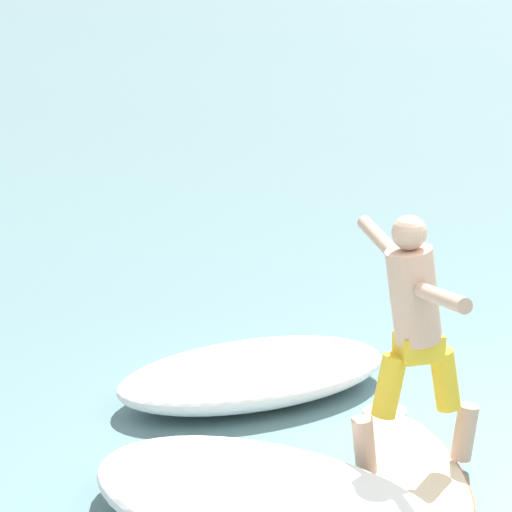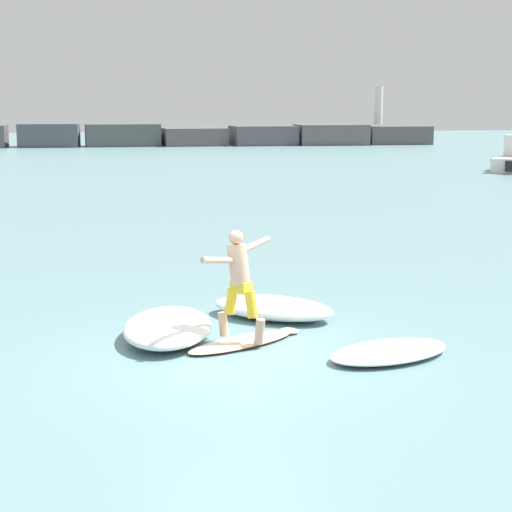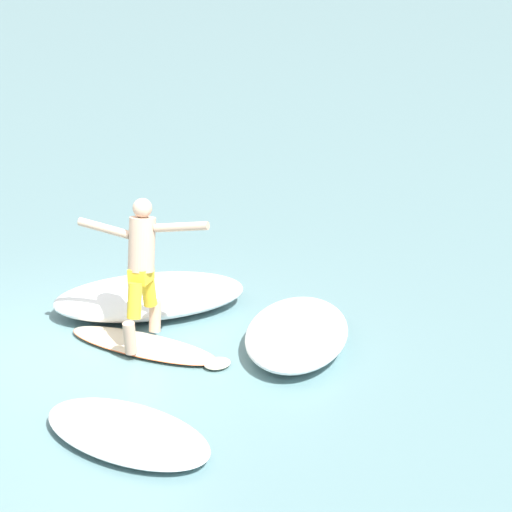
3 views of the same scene
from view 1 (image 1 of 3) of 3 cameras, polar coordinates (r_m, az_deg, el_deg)
ground_plane at (r=7.32m, az=11.38°, el=-11.58°), size 200.00×200.00×0.00m
surfboard at (r=7.62m, az=7.39°, el=-9.90°), size 1.95×1.48×0.21m
surfer at (r=7.22m, az=7.46°, el=-3.20°), size 1.15×1.09×1.59m
wave_foam_at_tail at (r=6.86m, az=0.47°, el=-11.57°), size 1.62×2.42×0.34m
wave_foam_beside at (r=8.70m, az=-0.10°, el=-5.56°), size 2.31×2.10×0.33m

